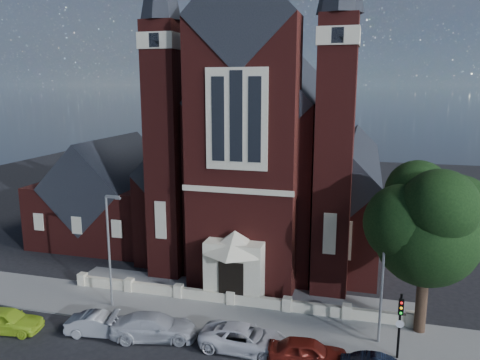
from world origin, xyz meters
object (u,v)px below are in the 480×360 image
object	(u,v)px
church	(277,157)
car_white_suv	(245,338)
street_tree	(430,228)
car_lime_van	(6,320)
street_lamp_right	(384,272)
car_dark_red	(308,352)
car_silver_a	(100,325)
traffic_signal	(400,318)
street_lamp_left	(110,245)
parish_hall	(112,199)
car_silver_b	(154,327)

from	to	relation	value
church	car_white_suv	bearing A→B (deg)	-83.77
street_tree	car_lime_van	world-z (taller)	street_tree
street_lamp_right	car_dark_red	bearing A→B (deg)	-139.67
church	car_lime_van	xyz separation A→B (m)	(-12.66, -23.68, -7.42)
car_silver_a	car_white_suv	bearing A→B (deg)	-94.63
traffic_signal	car_lime_van	size ratio (longest dim) A/B	0.89
car_dark_red	street_lamp_left	bearing A→B (deg)	70.56
traffic_signal	car_lime_van	bearing A→B (deg)	-172.38
church	traffic_signal	size ratio (longest dim) A/B	8.72
street_lamp_left	church	bearing A→B (deg)	67.34
street_lamp_right	street_lamp_left	bearing A→B (deg)	180.00
street_tree	car_silver_a	world-z (taller)	street_tree
parish_hall	car_silver_b	xyz separation A→B (m)	(12.67, -17.03, -3.24)
parish_hall	car_silver_b	world-z (taller)	parish_hall
traffic_signal	car_white_suv	bearing A→B (deg)	-171.88
street_lamp_left	street_lamp_right	xyz separation A→B (m)	(18.00, 0.00, 0.00)
car_lime_van	car_silver_b	xyz separation A→B (m)	(9.34, 1.71, 0.01)
parish_hall	traffic_signal	distance (m)	31.20
street_lamp_left	car_dark_red	size ratio (longest dim) A/B	1.81
church	street_lamp_right	distance (m)	21.76
car_silver_a	church	bearing A→B (deg)	-25.95
parish_hall	car_silver_b	distance (m)	21.47
street_tree	car_dark_red	xyz separation A→B (m)	(-6.45, -5.05, -6.20)
street_lamp_left	car_white_suv	distance (m)	11.34
church	traffic_signal	distance (m)	23.94
street_lamp_left	car_silver_b	distance (m)	6.69
church	parish_hall	bearing A→B (deg)	-162.84
car_silver_a	car_dark_red	xyz separation A→B (m)	(12.88, 0.20, 0.07)
car_white_suv	car_dark_red	bearing A→B (deg)	-96.58
street_lamp_left	traffic_signal	distance (m)	19.08
church	traffic_signal	world-z (taller)	church
parish_hall	street_tree	size ratio (longest dim) A/B	1.14
street_tree	car_silver_b	bearing A→B (deg)	-163.43
parish_hall	street_lamp_left	world-z (taller)	parish_hall
parish_hall	car_silver_b	size ratio (longest dim) A/B	2.29
car_lime_van	car_silver_a	xyz separation A→B (m)	(5.93, 1.19, -0.08)
car_silver_a	car_dark_red	size ratio (longest dim) A/B	0.94
parish_hall	car_silver_a	size ratio (longest dim) A/B	2.91
street_lamp_right	car_silver_b	distance (m)	14.28
street_tree	parish_hall	bearing A→B (deg)	156.74
traffic_signal	car_silver_b	world-z (taller)	traffic_signal
street_tree	street_lamp_right	xyz separation A→B (m)	(-2.51, -1.71, -2.36)
street_tree	traffic_signal	xyz separation A→B (m)	(-1.60, -3.28, -4.38)
traffic_signal	car_white_suv	size ratio (longest dim) A/B	0.75
car_silver_a	street_lamp_right	bearing A→B (deg)	-87.38
church	car_dark_red	distance (m)	24.28
street_lamp_left	traffic_signal	xyz separation A→B (m)	(18.91, -1.57, -2.02)
church	street_lamp_right	xyz separation A→B (m)	(10.09, -18.94, -3.59)
parish_hall	street_lamp_right	size ratio (longest dim) A/B	1.51
street_lamp_right	car_lime_van	size ratio (longest dim) A/B	1.80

